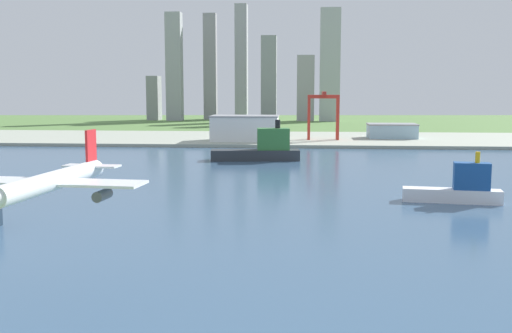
{
  "coord_description": "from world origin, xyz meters",
  "views": [
    {
      "loc": [
        34.51,
        -27.16,
        44.0
      ],
      "look_at": [
        18.75,
        171.26,
        18.43
      ],
      "focal_mm": 42.96,
      "sensor_mm": 36.0,
      "label": 1
    }
  ],
  "objects_px": {
    "ferry_boat": "(459,188)",
    "port_crane_red": "(323,105)",
    "container_barge": "(262,149)",
    "warehouse_annex": "(392,131)",
    "warehouse_main": "(245,128)",
    "airplane_landing": "(53,182)"
  },
  "relations": [
    {
      "from": "port_crane_red",
      "to": "container_barge",
      "type": "bearing_deg",
      "value": -107.96
    },
    {
      "from": "warehouse_main",
      "to": "port_crane_red",
      "type": "bearing_deg",
      "value": 12.76
    },
    {
      "from": "port_crane_red",
      "to": "warehouse_annex",
      "type": "xyz_separation_m",
      "value": [
        57.8,
        21.51,
        -21.92
      ]
    },
    {
      "from": "container_barge",
      "to": "ferry_boat",
      "type": "relative_size",
      "value": 1.46
    },
    {
      "from": "airplane_landing",
      "to": "warehouse_annex",
      "type": "height_order",
      "value": "airplane_landing"
    },
    {
      "from": "container_barge",
      "to": "ferry_boat",
      "type": "bearing_deg",
      "value": -57.29
    },
    {
      "from": "port_crane_red",
      "to": "warehouse_annex",
      "type": "height_order",
      "value": "port_crane_red"
    },
    {
      "from": "airplane_landing",
      "to": "container_barge",
      "type": "distance_m",
      "value": 264.84
    },
    {
      "from": "ferry_boat",
      "to": "warehouse_main",
      "type": "relative_size",
      "value": 0.71
    },
    {
      "from": "port_crane_red",
      "to": "warehouse_main",
      "type": "height_order",
      "value": "port_crane_red"
    },
    {
      "from": "airplane_landing",
      "to": "container_barge",
      "type": "xyz_separation_m",
      "value": [
        19.98,
        263.34,
        -19.84
      ]
    },
    {
      "from": "airplane_landing",
      "to": "warehouse_main",
      "type": "distance_m",
      "value": 374.99
    },
    {
      "from": "ferry_boat",
      "to": "warehouse_main",
      "type": "bearing_deg",
      "value": 113.6
    },
    {
      "from": "airplane_landing",
      "to": "warehouse_main",
      "type": "relative_size",
      "value": 0.75
    },
    {
      "from": "ferry_boat",
      "to": "warehouse_annex",
      "type": "bearing_deg",
      "value": 87.3
    },
    {
      "from": "port_crane_red",
      "to": "warehouse_main",
      "type": "relative_size",
      "value": 0.75
    },
    {
      "from": "ferry_boat",
      "to": "port_crane_red",
      "type": "distance_m",
      "value": 263.22
    },
    {
      "from": "warehouse_annex",
      "to": "ferry_boat",
      "type": "bearing_deg",
      "value": -92.7
    },
    {
      "from": "ferry_boat",
      "to": "port_crane_red",
      "type": "xyz_separation_m",
      "value": [
        -44.62,
        258.23,
        24.73
      ]
    },
    {
      "from": "container_barge",
      "to": "warehouse_annex",
      "type": "bearing_deg",
      "value": 56.17
    },
    {
      "from": "ferry_boat",
      "to": "port_crane_red",
      "type": "height_order",
      "value": "port_crane_red"
    },
    {
      "from": "airplane_landing",
      "to": "ferry_boat",
      "type": "relative_size",
      "value": 1.07
    }
  ]
}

